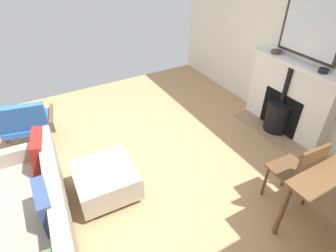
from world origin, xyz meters
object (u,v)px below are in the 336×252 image
Objects in this scene: mantel_bowl_near at (276,52)px; dining_chair_near_fireplace at (299,171)px; mantel_bowl_far at (324,70)px; ottoman at (106,180)px; fireplace at (286,102)px; armchair_accent at (26,122)px; sofa at (30,228)px.

dining_chair_near_fireplace is at bearing 53.97° from mantel_bowl_near.
ottoman is at bearing -9.00° from mantel_bowl_far.
fireplace is 0.75m from mantel_bowl_near.
armchair_accent is (3.44, -1.00, -0.67)m from mantel_bowl_near.
mantel_bowl_near is 1.18× the size of mantel_bowl_far.
fireplace is 3.63m from sofa.
mantel_bowl_far is at bearing 178.25° from sofa.
fireplace is 3.69m from armchair_accent.
sofa is 2.96× the size of ottoman.
mantel_bowl_near is 0.07× the size of sofa.
sofa is 0.90m from ottoman.
sofa is (3.62, 0.27, -0.16)m from fireplace.
mantel_bowl_far is at bearing -146.42° from dining_chair_near_fireplace.
dining_chair_near_fireplace is at bearing 33.58° from mantel_bowl_far.
mantel_bowl_near is at bearing -169.76° from sofa.
fireplace is at bearing 178.64° from ottoman.
mantel_bowl_near is at bearing -92.28° from fireplace.
dining_chair_near_fireplace is (1.06, 1.10, 0.04)m from fireplace.
sofa is 1.67m from armchair_accent.
armchair_accent reaches higher than ottoman.
mantel_bowl_near is at bearing -126.03° from dining_chair_near_fireplace.
ottoman is at bearing 115.38° from armchair_accent.
mantel_bowl_far is 0.18× the size of ottoman.
fireplace is 0.75m from mantel_bowl_far.
fireplace is 1.53m from dining_chair_near_fireplace.
mantel_bowl_far is at bearing 171.00° from ottoman.
fireplace is at bearing 157.89° from armchair_accent.
dining_chair_near_fireplace reaches higher than sofa.
armchair_accent is at bearing -27.23° from mantel_bowl_far.
armchair_accent reaches higher than sofa.
ottoman is 0.78× the size of dining_chair_near_fireplace.
mantel_bowl_far is 1.43m from dining_chair_near_fireplace.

